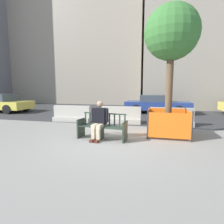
{
  "coord_description": "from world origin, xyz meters",
  "views": [
    {
      "loc": [
        1.36,
        -5.34,
        1.72
      ],
      "look_at": [
        -0.33,
        1.8,
        0.75
      ],
      "focal_mm": 28.0,
      "sensor_mm": 36.0,
      "label": 1
    }
  ],
  "objects_px": {
    "jersey_barrier_right": "(171,118)",
    "street_tree": "(171,34)",
    "construction_fence": "(168,122)",
    "car_sedan_mid": "(157,104)",
    "jersey_barrier_centre": "(121,116)",
    "jersey_barrier_left": "(72,115)",
    "street_bench": "(102,128)",
    "seated_person": "(99,119)",
    "car_taxi_near": "(1,103)"
  },
  "relations": [
    {
      "from": "jersey_barrier_right",
      "to": "construction_fence",
      "type": "relative_size",
      "value": 1.38
    },
    {
      "from": "construction_fence",
      "to": "car_sedan_mid",
      "type": "distance_m",
      "value": 6.26
    },
    {
      "from": "seated_person",
      "to": "car_sedan_mid",
      "type": "bearing_deg",
      "value": 74.5
    },
    {
      "from": "construction_fence",
      "to": "car_sedan_mid",
      "type": "relative_size",
      "value": 0.32
    },
    {
      "from": "jersey_barrier_right",
      "to": "car_sedan_mid",
      "type": "height_order",
      "value": "car_sedan_mid"
    },
    {
      "from": "jersey_barrier_right",
      "to": "street_bench",
      "type": "bearing_deg",
      "value": -130.62
    },
    {
      "from": "jersey_barrier_left",
      "to": "street_tree",
      "type": "relative_size",
      "value": 0.44
    },
    {
      "from": "jersey_barrier_centre",
      "to": "street_tree",
      "type": "relative_size",
      "value": 0.44
    },
    {
      "from": "jersey_barrier_centre",
      "to": "car_sedan_mid",
      "type": "xyz_separation_m",
      "value": [
        1.82,
        4.29,
        0.31
      ]
    },
    {
      "from": "jersey_barrier_centre",
      "to": "jersey_barrier_left",
      "type": "xyz_separation_m",
      "value": [
        -2.63,
        -0.14,
        0.0
      ]
    },
    {
      "from": "jersey_barrier_centre",
      "to": "car_taxi_near",
      "type": "xyz_separation_m",
      "value": [
        -9.59,
        2.22,
        0.34
      ]
    },
    {
      "from": "jersey_barrier_left",
      "to": "car_taxi_near",
      "type": "xyz_separation_m",
      "value": [
        -6.97,
        2.35,
        0.34
      ]
    },
    {
      "from": "street_bench",
      "to": "car_taxi_near",
      "type": "height_order",
      "value": "car_taxi_near"
    },
    {
      "from": "jersey_barrier_centre",
      "to": "construction_fence",
      "type": "distance_m",
      "value": 2.89
    },
    {
      "from": "car_taxi_near",
      "to": "jersey_barrier_centre",
      "type": "bearing_deg",
      "value": -13.01
    },
    {
      "from": "street_bench",
      "to": "car_sedan_mid",
      "type": "xyz_separation_m",
      "value": [
        1.93,
        7.26,
        0.25
      ]
    },
    {
      "from": "jersey_barrier_centre",
      "to": "car_sedan_mid",
      "type": "bearing_deg",
      "value": 67.04
    },
    {
      "from": "jersey_barrier_centre",
      "to": "car_sedan_mid",
      "type": "height_order",
      "value": "car_sedan_mid"
    },
    {
      "from": "jersey_barrier_left",
      "to": "car_sedan_mid",
      "type": "bearing_deg",
      "value": 44.89
    },
    {
      "from": "jersey_barrier_right",
      "to": "street_tree",
      "type": "xyz_separation_m",
      "value": [
        -0.29,
        -1.94,
        3.26
      ]
    },
    {
      "from": "jersey_barrier_centre",
      "to": "street_tree",
      "type": "distance_m",
      "value": 4.35
    },
    {
      "from": "street_bench",
      "to": "jersey_barrier_centre",
      "type": "xyz_separation_m",
      "value": [
        0.12,
        2.97,
        -0.06
      ]
    },
    {
      "from": "seated_person",
      "to": "car_taxi_near",
      "type": "bearing_deg",
      "value": 150.87
    },
    {
      "from": "jersey_barrier_right",
      "to": "jersey_barrier_centre",
      "type": "bearing_deg",
      "value": 179.52
    },
    {
      "from": "seated_person",
      "to": "jersey_barrier_centre",
      "type": "bearing_deg",
      "value": 86.05
    },
    {
      "from": "construction_fence",
      "to": "car_sedan_mid",
      "type": "xyz_separation_m",
      "value": [
        -0.3,
        6.25,
        0.14
      ]
    },
    {
      "from": "jersey_barrier_right",
      "to": "construction_fence",
      "type": "xyz_separation_m",
      "value": [
        -0.29,
        -1.94,
        0.17
      ]
    },
    {
      "from": "jersey_barrier_centre",
      "to": "street_tree",
      "type": "bearing_deg",
      "value": -42.74
    },
    {
      "from": "jersey_barrier_left",
      "to": "construction_fence",
      "type": "relative_size",
      "value": 1.38
    },
    {
      "from": "street_bench",
      "to": "construction_fence",
      "type": "relative_size",
      "value": 1.19
    },
    {
      "from": "street_bench",
      "to": "seated_person",
      "type": "bearing_deg",
      "value": -152.5
    },
    {
      "from": "street_tree",
      "to": "construction_fence",
      "type": "height_order",
      "value": "street_tree"
    },
    {
      "from": "car_sedan_mid",
      "to": "street_tree",
      "type": "bearing_deg",
      "value": -87.26
    },
    {
      "from": "jersey_barrier_left",
      "to": "construction_fence",
      "type": "height_order",
      "value": "construction_fence"
    },
    {
      "from": "jersey_barrier_centre",
      "to": "street_tree",
      "type": "height_order",
      "value": "street_tree"
    },
    {
      "from": "jersey_barrier_left",
      "to": "jersey_barrier_right",
      "type": "distance_m",
      "value": 5.04
    },
    {
      "from": "jersey_barrier_right",
      "to": "construction_fence",
      "type": "bearing_deg",
      "value": -98.61
    },
    {
      "from": "street_bench",
      "to": "construction_fence",
      "type": "height_order",
      "value": "construction_fence"
    },
    {
      "from": "construction_fence",
      "to": "jersey_barrier_centre",
      "type": "bearing_deg",
      "value": 137.26
    },
    {
      "from": "car_sedan_mid",
      "to": "jersey_barrier_left",
      "type": "bearing_deg",
      "value": -135.11
    },
    {
      "from": "seated_person",
      "to": "construction_fence",
      "type": "xyz_separation_m",
      "value": [
        2.32,
        1.06,
        -0.18
      ]
    },
    {
      "from": "jersey_barrier_left",
      "to": "jersey_barrier_centre",
      "type": "bearing_deg",
      "value": 2.95
    },
    {
      "from": "car_taxi_near",
      "to": "street_bench",
      "type": "bearing_deg",
      "value": -28.67
    },
    {
      "from": "jersey_barrier_right",
      "to": "street_tree",
      "type": "relative_size",
      "value": 0.44
    },
    {
      "from": "seated_person",
      "to": "jersey_barrier_centre",
      "type": "distance_m",
      "value": 3.04
    },
    {
      "from": "car_sedan_mid",
      "to": "jersey_barrier_right",
      "type": "bearing_deg",
      "value": -82.18
    },
    {
      "from": "jersey_barrier_left",
      "to": "construction_fence",
      "type": "bearing_deg",
      "value": -21.0
    },
    {
      "from": "seated_person",
      "to": "jersey_barrier_centre",
      "type": "relative_size",
      "value": 0.66
    },
    {
      "from": "street_tree",
      "to": "jersey_barrier_right",
      "type": "bearing_deg",
      "value": 81.39
    },
    {
      "from": "seated_person",
      "to": "construction_fence",
      "type": "distance_m",
      "value": 2.56
    }
  ]
}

